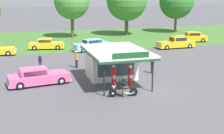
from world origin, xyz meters
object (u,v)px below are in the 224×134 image
(parked_car_back_row_centre, at_px, (46,44))
(bystander_standing_back_lot, at_px, (76,59))
(parked_car_back_row_far_left, at_px, (92,45))
(bystander_admiring_sedan, at_px, (152,65))
(parked_car_back_row_centre_right, at_px, (191,37))
(motorcycle_with_rider, at_px, (124,88))
(featured_classic_sedan, at_px, (38,77))
(gas_pump_nearside, at_px, (114,78))
(bystander_strolling_foreground, at_px, (40,62))
(gas_pump_offside, at_px, (130,77))
(parked_car_back_row_centre_left, at_px, (176,43))

(parked_car_back_row_centre, height_order, bystander_standing_back_lot, bystander_standing_back_lot)
(parked_car_back_row_far_left, height_order, bystander_admiring_sedan, bystander_admiring_sedan)
(bystander_admiring_sedan, bearing_deg, parked_car_back_row_centre_right, 49.78)
(motorcycle_with_rider, distance_m, bystander_standing_back_lot, 10.27)
(featured_classic_sedan, bearing_deg, gas_pump_nearside, -25.89)
(parked_car_back_row_centre_right, bearing_deg, featured_classic_sedan, -145.47)
(parked_car_back_row_far_left, height_order, bystander_strolling_foreground, bystander_strolling_foreground)
(parked_car_back_row_far_left, distance_m, bystander_standing_back_lot, 10.02)
(gas_pump_nearside, bearing_deg, gas_pump_offside, -0.00)
(parked_car_back_row_centre_right, xyz_separation_m, bystander_admiring_sedan, (-14.01, -16.57, 0.15))
(gas_pump_nearside, xyz_separation_m, bystander_strolling_foreground, (-5.41, 8.26, -0.12))
(parked_car_back_row_centre_left, distance_m, bystander_standing_back_lot, 17.41)
(bystander_standing_back_lot, distance_m, bystander_strolling_foreground, 3.72)
(parked_car_back_row_centre_left, distance_m, bystander_admiring_sedan, 14.97)
(gas_pump_nearside, height_order, bystander_strolling_foreground, gas_pump_nearside)
(parked_car_back_row_centre_right, distance_m, parked_car_back_row_centre_left, 6.82)
(gas_pump_nearside, relative_size, parked_car_back_row_centre, 0.40)
(parked_car_back_row_centre, xyz_separation_m, bystander_standing_back_lot, (2.14, -11.98, 0.28))
(motorcycle_with_rider, height_order, featured_classic_sedan, motorcycle_with_rider)
(parked_car_back_row_far_left, relative_size, bystander_standing_back_lot, 3.22)
(parked_car_back_row_centre_left, bearing_deg, parked_car_back_row_centre, 166.31)
(parked_car_back_row_centre_right, bearing_deg, gas_pump_offside, -131.19)
(parked_car_back_row_centre_left, bearing_deg, bystander_strolling_foreground, -159.39)
(parked_car_back_row_centre_right, relative_size, parked_car_back_row_centre_left, 0.98)
(featured_classic_sedan, distance_m, parked_car_back_row_far_left, 16.38)
(motorcycle_with_rider, bearing_deg, gas_pump_offside, 59.36)
(gas_pump_nearside, relative_size, bystander_standing_back_lot, 1.14)
(parked_car_back_row_centre_right, distance_m, bystander_admiring_sedan, 21.70)
(motorcycle_with_rider, relative_size, parked_car_back_row_centre_right, 0.41)
(gas_pump_offside, distance_m, featured_classic_sedan, 7.96)
(gas_pump_offside, xyz_separation_m, featured_classic_sedan, (-7.41, 2.89, -0.18))
(gas_pump_offside, bearing_deg, featured_classic_sedan, 158.67)
(motorcycle_with_rider, xyz_separation_m, bystander_admiring_sedan, (4.87, 5.72, 0.20))
(motorcycle_with_rider, xyz_separation_m, parked_car_back_row_centre_right, (18.88, 22.29, 0.05))
(featured_classic_sedan, distance_m, bystander_admiring_sedan, 11.00)
(parked_car_back_row_centre, distance_m, bystander_strolling_foreground, 11.71)
(gas_pump_nearside, distance_m, motorcycle_with_rider, 2.23)
(gas_pump_nearside, relative_size, bystander_admiring_sedan, 1.24)
(gas_pump_nearside, bearing_deg, motorcycle_with_rider, -86.27)
(featured_classic_sedan, height_order, bystander_strolling_foreground, bystander_strolling_foreground)
(motorcycle_with_rider, height_order, bystander_strolling_foreground, motorcycle_with_rider)
(bystander_strolling_foreground, bearing_deg, featured_classic_sedan, -95.90)
(gas_pump_offside, bearing_deg, bystander_admiring_sedan, 44.63)
(parked_car_back_row_centre_right, height_order, bystander_standing_back_lot, bystander_standing_back_lot)
(gas_pump_nearside, bearing_deg, bystander_strolling_foreground, 123.19)
(motorcycle_with_rider, bearing_deg, bystander_admiring_sedan, 49.61)
(gas_pump_nearside, height_order, parked_car_back_row_centre_right, gas_pump_nearside)
(parked_car_back_row_far_left, bearing_deg, parked_car_back_row_centre_left, -7.84)
(gas_pump_nearside, distance_m, bystander_standing_back_lot, 8.07)
(gas_pump_nearside, xyz_separation_m, bystander_admiring_sedan, (5.02, 3.52, -0.07))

